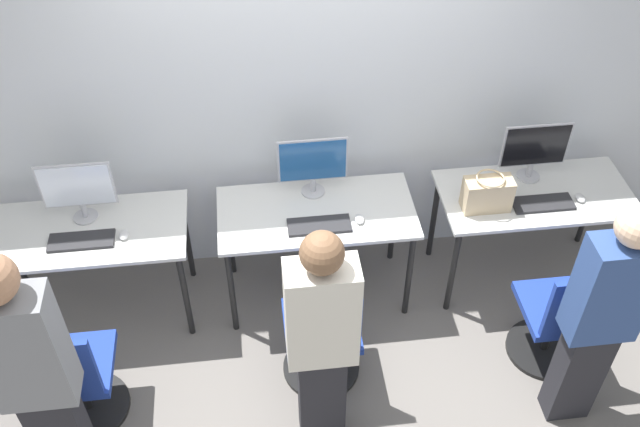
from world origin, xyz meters
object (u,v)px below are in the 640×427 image
object	(u,v)px
monitor_left	(77,189)
mouse_left	(124,235)
person_right	(601,314)
handbag	(487,194)
person_left	(35,375)
monitor_center	(313,164)
keyboard_center	(319,225)
keyboard_right	(543,203)
monitor_right	(535,149)
office_chair_center	(322,339)
office_chair_right	(559,321)
office_chair_left	(75,381)
person_center	(322,338)
mouse_right	(580,198)
keyboard_left	(81,241)
mouse_center	(359,219)

from	to	relation	value
monitor_left	mouse_left	bearing A→B (deg)	-39.15
person_right	handbag	world-z (taller)	person_right
person_left	monitor_center	bearing A→B (deg)	43.07
mouse_left	keyboard_center	size ratio (longest dim) A/B	0.23
monitor_center	keyboard_right	xyz separation A→B (m)	(1.43, -0.30, -0.22)
person_left	monitor_right	bearing A→B (deg)	25.01
office_chair_center	office_chair_right	xyz separation A→B (m)	(1.44, -0.04, 0.00)
mouse_left	handbag	xyz separation A→B (m)	(2.24, -0.01, 0.10)
person_right	handbag	size ratio (longest dim) A/B	5.41
monitor_left	office_chair_left	distance (m)	1.12
person_center	person_right	world-z (taller)	person_right
office_chair_center	person_center	xyz separation A→B (m)	(-0.05, -0.37, 0.50)
mouse_left	person_center	distance (m)	1.46
monitor_center	person_center	world-z (taller)	person_center
keyboard_center	mouse_right	xyz separation A→B (m)	(1.68, 0.05, 0.01)
mouse_right	mouse_left	bearing A→B (deg)	179.84
person_left	handbag	world-z (taller)	person_left
office_chair_left	person_center	distance (m)	1.48
monitor_right	mouse_right	world-z (taller)	monitor_right
monitor_left	keyboard_center	size ratio (longest dim) A/B	1.13
keyboard_center	mouse_right	distance (m)	1.68
mouse_left	office_chair_right	world-z (taller)	office_chair_right
mouse_right	monitor_right	bearing A→B (deg)	133.97
keyboard_right	handbag	size ratio (longest dim) A/B	1.29
mouse_left	person_left	xyz separation A→B (m)	(-0.29, -1.10, 0.19)
monitor_left	keyboard_right	size ratio (longest dim) A/B	1.13
office_chair_center	office_chair_right	world-z (taller)	same
monitor_left	person_right	xyz separation A→B (m)	(2.79, -1.22, -0.10)
keyboard_left	monitor_center	distance (m)	1.48
office_chair_left	office_chair_center	world-z (taller)	same
mouse_center	person_right	world-z (taller)	person_right
office_chair_left	keyboard_right	xyz separation A→B (m)	(2.90, 0.71, 0.40)
keyboard_right	handbag	bearing A→B (deg)	177.08
monitor_right	keyboard_right	world-z (taller)	monitor_right
person_right	person_left	bearing A→B (deg)	-178.33
person_left	office_chair_right	size ratio (longest dim) A/B	1.94
monitor_left	monitor_center	xyz separation A→B (m)	(1.43, 0.07, 0.00)
mouse_center	person_right	size ratio (longest dim) A/B	0.06
keyboard_center	mouse_right	size ratio (longest dim) A/B	4.31
mouse_center	monitor_right	distance (m)	1.23
person_left	handbag	size ratio (longest dim) A/B	5.78
office_chair_left	mouse_center	distance (m)	1.90
office_chair_left	keyboard_right	size ratio (longest dim) A/B	2.30
person_right	office_chair_left	bearing A→B (deg)	174.27
monitor_right	monitor_center	bearing A→B (deg)	179.19
person_center	keyboard_right	world-z (taller)	person_center
person_center	handbag	distance (m)	1.51
mouse_left	keyboard_right	bearing A→B (deg)	-0.53
monitor_left	office_chair_left	size ratio (longest dim) A/B	0.49
mouse_center	office_chair_right	distance (m)	1.36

